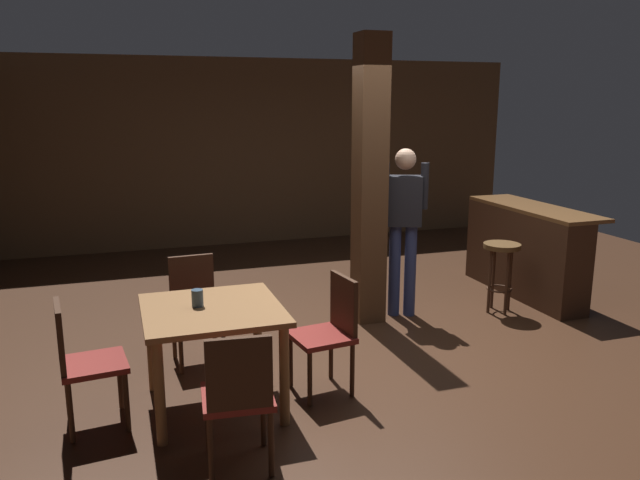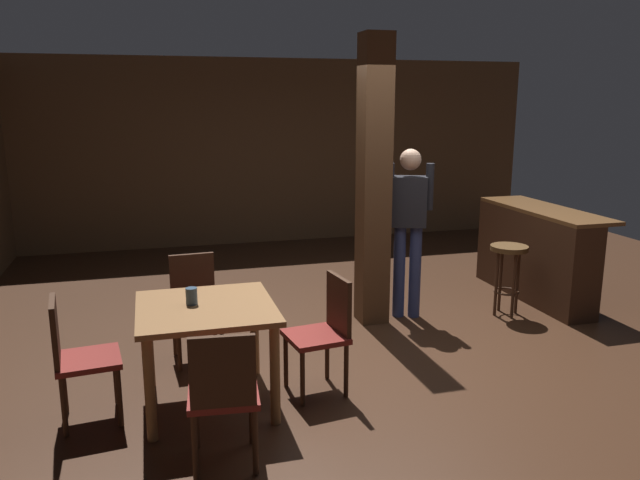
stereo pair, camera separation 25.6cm
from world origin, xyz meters
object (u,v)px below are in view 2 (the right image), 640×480
at_px(dining_table, 206,322).
at_px(chair_east, 325,328).
at_px(chair_north, 195,302).
at_px(bar_stool_near, 508,262).
at_px(chair_south, 223,392).
at_px(bar_counter, 534,253).
at_px(napkin_cup, 192,296).
at_px(chair_west, 76,354).
at_px(standing_person, 409,221).

xyz_separation_m(dining_table, chair_east, (0.88, -0.02, -0.13)).
distance_m(chair_north, bar_stool_near, 3.20).
bearing_deg(chair_north, chair_east, -45.20).
height_order(chair_south, bar_counter, bar_counter).
relative_size(chair_south, chair_north, 1.00).
bearing_deg(napkin_cup, bar_stool_near, 18.57).
height_order(chair_west, bar_stool_near, chair_west).
bearing_deg(chair_south, dining_table, 90.74).
xyz_separation_m(dining_table, bar_stool_near, (3.17, 1.15, -0.07)).
bearing_deg(chair_south, napkin_cup, 96.40).
distance_m(dining_table, bar_stool_near, 3.37).
bearing_deg(chair_south, standing_person, 46.39).
bearing_deg(chair_south, bar_stool_near, 32.56).
distance_m(chair_east, standing_person, 1.96).
relative_size(standing_person, bar_stool_near, 2.34).
bearing_deg(chair_west, bar_stool_near, 16.28).
bearing_deg(bar_stool_near, chair_north, -175.14).
xyz_separation_m(chair_east, chair_north, (-0.89, 0.90, 0.00)).
xyz_separation_m(dining_table, chair_west, (-0.88, -0.04, -0.13)).
bearing_deg(chair_south, chair_north, 90.93).
xyz_separation_m(chair_west, bar_stool_near, (4.05, 1.18, 0.06)).
bearing_deg(bar_stool_near, chair_south, -147.44).
height_order(dining_table, bar_counter, bar_counter).
relative_size(dining_table, chair_east, 1.08).
bearing_deg(standing_person, chair_north, -166.99).
relative_size(chair_west, bar_counter, 0.49).
bearing_deg(standing_person, bar_stool_near, -12.69).
height_order(chair_west, chair_north, same).
bearing_deg(dining_table, bar_stool_near, 19.93).
distance_m(napkin_cup, bar_stool_near, 3.45).
bearing_deg(chair_north, napkin_cup, -95.20).
distance_m(chair_south, napkin_cup, 0.98).
xyz_separation_m(napkin_cup, standing_person, (2.24, 1.33, 0.18)).
distance_m(chair_south, chair_north, 1.75).
height_order(dining_table, chair_east, chair_east).
relative_size(dining_table, chair_south, 1.08).
xyz_separation_m(chair_east, chair_south, (-0.86, -0.85, 0.00)).
distance_m(bar_counter, bar_stool_near, 0.74).
bearing_deg(chair_west, bar_counter, 19.13).
distance_m(chair_west, standing_person, 3.39).
bearing_deg(chair_west, standing_person, 24.97).
xyz_separation_m(napkin_cup, bar_stool_near, (3.26, 1.10, -0.26)).
relative_size(chair_south, bar_stool_near, 1.21).
bearing_deg(standing_person, napkin_cup, -149.42).
relative_size(chair_west, chair_east, 1.00).
relative_size(chair_north, bar_stool_near, 1.21).
height_order(chair_west, napkin_cup, chair_west).
distance_m(chair_north, napkin_cup, 0.88).
relative_size(standing_person, bar_counter, 0.95).
xyz_separation_m(chair_west, napkin_cup, (0.79, 0.09, 0.31)).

